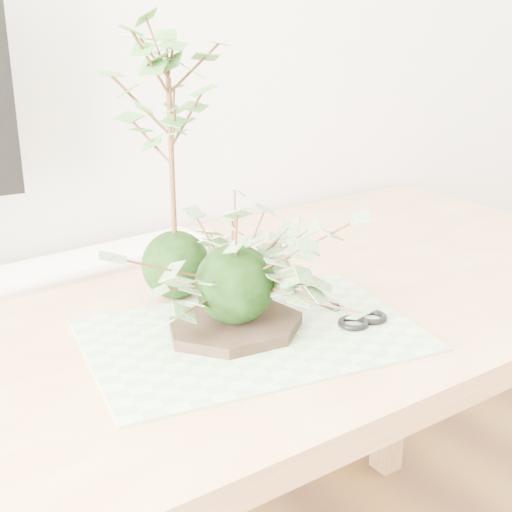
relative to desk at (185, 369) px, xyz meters
name	(u,v)px	position (x,y,z in m)	size (l,w,h in m)	color
desk	(185,369)	(0.00, 0.00, 0.00)	(1.60, 0.70, 0.74)	tan
cutting_mat	(253,335)	(0.04, -0.11, 0.09)	(0.42, 0.28, 0.00)	gray
stone_dish	(235,326)	(0.02, -0.10, 0.10)	(0.19, 0.19, 0.01)	black
ivy_kokedama	(234,248)	(0.02, -0.10, 0.21)	(0.34, 0.34, 0.21)	black
maple_kokedama	(169,96)	(0.02, 0.06, 0.38)	(0.27, 0.27, 0.42)	black
keyboard	(99,259)	(-0.01, 0.26, 0.10)	(0.42, 0.15, 0.02)	silver
scissors	(352,314)	(0.18, -0.15, 0.10)	(0.08, 0.17, 0.01)	gray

